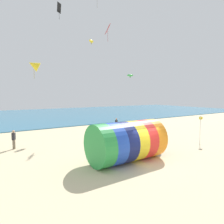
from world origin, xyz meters
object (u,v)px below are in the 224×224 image
at_px(kite_yellow_parafoil, 91,41).
at_px(kite_yellow_delta, 34,65).
at_px(bystander_near_water, 116,124).
at_px(bystander_mid_beach, 14,139).
at_px(kite_black_diamond, 59,8).
at_px(kite_green_parafoil, 130,75).
at_px(kite_red_diamond, 108,29).
at_px(giant_inflatable_tube, 127,141).
at_px(kite_handler, 161,142).
at_px(beach_flag, 202,119).

bearing_deg(kite_yellow_parafoil, kite_yellow_delta, -156.72).
distance_m(bystander_near_water, bystander_mid_beach, 13.25).
bearing_deg(kite_black_diamond, kite_green_parafoil, -44.22).
bearing_deg(bystander_near_water, kite_red_diamond, 85.99).
relative_size(giant_inflatable_tube, bystander_near_water, 3.28).
distance_m(kite_yellow_parafoil, kite_black_diamond, 6.00).
bearing_deg(kite_handler, bystander_near_water, 76.36).
height_order(kite_yellow_delta, bystander_mid_beach, kite_yellow_delta).
xyz_separation_m(kite_yellow_parafoil, bystander_mid_beach, (-11.32, -6.53, -11.68)).
height_order(kite_handler, kite_black_diamond, kite_black_diamond).
xyz_separation_m(kite_yellow_delta, kite_red_diamond, (10.64, 2.27, 6.12)).
distance_m(kite_black_diamond, bystander_near_water, 17.64).
height_order(giant_inflatable_tube, kite_yellow_parafoil, kite_yellow_parafoil).
relative_size(giant_inflatable_tube, kite_red_diamond, 2.36).
xyz_separation_m(kite_red_diamond, bystander_mid_beach, (-13.17, -5.01, -13.28)).
xyz_separation_m(kite_red_diamond, kite_black_diamond, (-6.02, 2.85, 2.50)).
relative_size(kite_red_diamond, bystander_mid_beach, 1.39).
bearing_deg(kite_handler, bystander_mid_beach, 142.60).
relative_size(giant_inflatable_tube, kite_green_parafoil, 6.10).
relative_size(kite_handler, beach_flag, 0.62).
bearing_deg(beach_flag, bystander_near_water, 108.19).
bearing_deg(kite_red_diamond, kite_yellow_delta, -167.94).
bearing_deg(kite_red_diamond, beach_flag, -75.84).
height_order(kite_handler, kite_yellow_parafoil, kite_yellow_parafoil).
height_order(kite_yellow_delta, kite_black_diamond, kite_black_diamond).
distance_m(bystander_near_water, beach_flag, 11.06).
bearing_deg(kite_green_parafoil, kite_yellow_parafoil, 117.31).
bearing_deg(giant_inflatable_tube, kite_red_diamond, 63.55).
xyz_separation_m(kite_yellow_parafoil, kite_yellow_delta, (-8.79, -3.78, -4.53)).
bearing_deg(bystander_near_water, kite_yellow_parafoil, 112.86).
bearing_deg(bystander_mid_beach, kite_red_diamond, 20.85).
bearing_deg(kite_red_diamond, kite_yellow_parafoil, 140.69).
xyz_separation_m(kite_yellow_delta, kite_black_diamond, (4.62, 5.13, 8.62)).
distance_m(kite_handler, beach_flag, 6.18).
height_order(giant_inflatable_tube, kite_handler, giant_inflatable_tube).
distance_m(kite_yellow_parafoil, kite_red_diamond, 2.87).
relative_size(kite_handler, kite_yellow_delta, 0.80).
relative_size(kite_black_diamond, bystander_mid_beach, 1.26).
xyz_separation_m(kite_yellow_parafoil, kite_green_parafoil, (2.82, -5.46, -5.13)).
xyz_separation_m(kite_yellow_delta, bystander_near_water, (10.47, -0.18, -7.16)).
distance_m(kite_handler, kite_green_parafoil, 11.78).
bearing_deg(giant_inflatable_tube, kite_yellow_delta, 110.20).
distance_m(giant_inflatable_tube, bystander_mid_beach, 10.56).
bearing_deg(kite_red_diamond, kite_black_diamond, 154.62).
bearing_deg(kite_red_diamond, giant_inflatable_tube, -116.45).
height_order(kite_green_parafoil, kite_black_diamond, kite_black_diamond).
relative_size(bystander_near_water, beach_flag, 0.63).
xyz_separation_m(kite_handler, kite_black_diamond, (-3.29, 15.85, 15.80)).
distance_m(giant_inflatable_tube, beach_flag, 9.90).
bearing_deg(kite_green_parafoil, bystander_mid_beach, -175.69).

